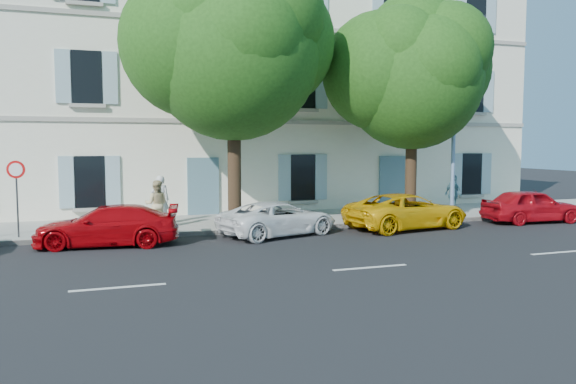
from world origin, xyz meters
name	(u,v)px	position (x,y,z in m)	size (l,w,h in m)	color
ground	(311,241)	(0.00, 0.00, 0.00)	(90.00, 90.00, 0.00)	black
sidewalk	(270,221)	(0.00, 4.45, 0.07)	(36.00, 4.50, 0.15)	#A09E96
kerb	(288,228)	(0.00, 2.28, 0.08)	(36.00, 0.16, 0.16)	#9E998E
building	(234,82)	(0.00, 10.20, 6.00)	(28.00, 7.00, 12.00)	white
car_red_coupe	(107,226)	(-6.10, 1.26, 0.61)	(1.72, 4.23, 1.23)	#A1040A
car_white_coupe	(278,218)	(-0.64, 1.40, 0.57)	(1.90, 4.13, 1.15)	white
car_yellow_supercar	(407,211)	(4.20, 1.30, 0.64)	(2.14, 4.63, 1.29)	#E7AA09
car_red_hatchback	(531,206)	(9.64, 1.15, 0.66)	(1.55, 3.86, 1.32)	#AC0A14
tree_left	(233,54)	(-1.74, 3.04, 6.17)	(6.03, 6.03, 9.35)	#3A2819
tree_right	(413,80)	(5.49, 3.18, 5.56)	(5.48, 5.48, 8.44)	#3A2819
road_sign	(16,182)	(-8.72, 2.87, 1.88)	(0.55, 0.14, 2.40)	#383A3D
street_lamp	(457,107)	(7.07, 2.50, 4.51)	(0.38, 1.65, 7.69)	#7293BF
pedestrian_a	(160,200)	(-4.20, 4.34, 1.04)	(0.65, 0.43, 1.78)	silver
pedestrian_b	(156,204)	(-4.42, 3.43, 0.98)	(0.81, 0.63, 1.66)	#C9B581
pedestrian_c	(453,195)	(7.63, 3.34, 0.97)	(0.96, 0.40, 1.63)	teal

